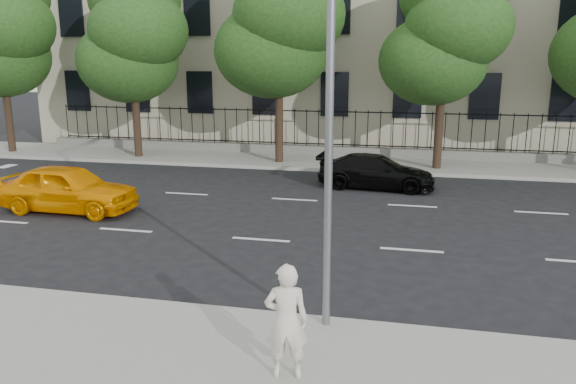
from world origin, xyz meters
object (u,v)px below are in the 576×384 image
street_light (335,37)px  woman_near (286,321)px  yellow_taxi (68,188)px  black_sedan (376,172)px

street_light → woman_near: street_light is taller
street_light → yellow_taxi: size_ratio=1.81×
yellow_taxi → woman_near: size_ratio=2.49×
black_sedan → woman_near: woman_near is taller
street_light → yellow_taxi: 11.73m
street_light → woman_near: size_ratio=4.52×
black_sedan → woman_near: 13.53m
yellow_taxi → black_sedan: bearing=-58.5°
yellow_taxi → street_light: bearing=-120.4°
street_light → black_sedan: (0.13, 11.18, -4.51)m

